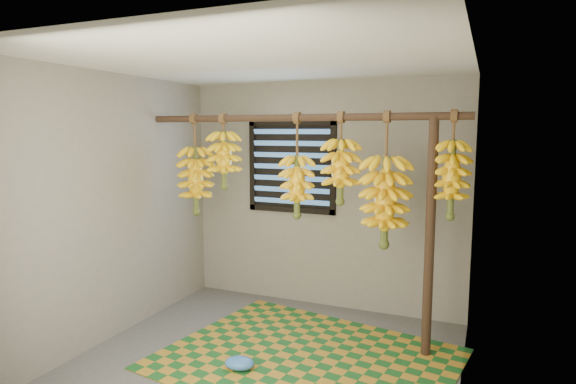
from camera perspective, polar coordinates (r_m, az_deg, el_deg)
The scene contains 16 objects.
floor at distance 4.15m, azimuth -3.14°, elevation -19.86°, with size 3.00×3.00×0.01m, color #515151.
ceiling at distance 3.73m, azimuth -3.40°, elevation 15.29°, with size 3.00×3.00×0.01m, color silver.
wall_back at distance 5.13m, azimuth 4.14°, elevation -0.42°, with size 3.00×0.01×2.40m, color gray.
wall_left at distance 4.61m, azimuth -20.33°, elevation -1.73°, with size 0.01×3.00×2.40m, color gray.
wall_right at distance 3.38m, azimuth 20.37°, elevation -4.86°, with size 0.01×3.00×2.40m, color gray.
window at distance 5.19m, azimuth 0.41°, elevation 3.02°, with size 1.00×0.04×1.00m.
hanging_pole at distance 4.33m, azimuth 0.78°, elevation 8.80°, with size 0.06×0.06×3.00m, color #422B1E.
support_post at distance 4.13m, azimuth 16.45°, elevation -5.40°, with size 0.08×0.08×2.00m, color #422B1E.
woven_mat at distance 4.22m, azimuth 2.18°, elevation -19.15°, with size 2.29×1.83×0.01m, color #185420.
plastic_bag at distance 4.05m, azimuth -5.76°, elevation -19.53°, with size 0.24×0.18×0.10m, color #3672CA.
banana_bunch_a at distance 4.85m, azimuth -10.88°, elevation 1.35°, with size 0.34×0.34×0.99m.
banana_bunch_b at distance 4.66m, azimuth -7.58°, elevation 3.80°, with size 0.32×0.32×0.72m.
banana_bunch_c at distance 4.35m, azimuth 1.08°, elevation 0.68°, with size 0.30×0.30×0.95m.
banana_bunch_d at distance 4.20m, azimuth 6.24°, elevation 2.44°, with size 0.33×0.33×0.80m.
banana_bunch_e at distance 4.13m, azimuth 11.42°, elevation -1.17°, with size 0.39×0.39×1.15m.
banana_bunch_f at distance 4.04m, azimuth 18.81°, elevation 1.41°, with size 0.28×0.28×0.87m.
Camera 1 is at (1.63, -3.31, 1.88)m, focal length 30.00 mm.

